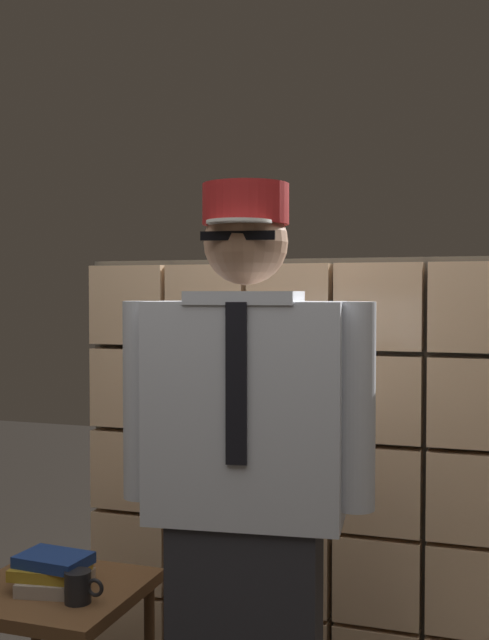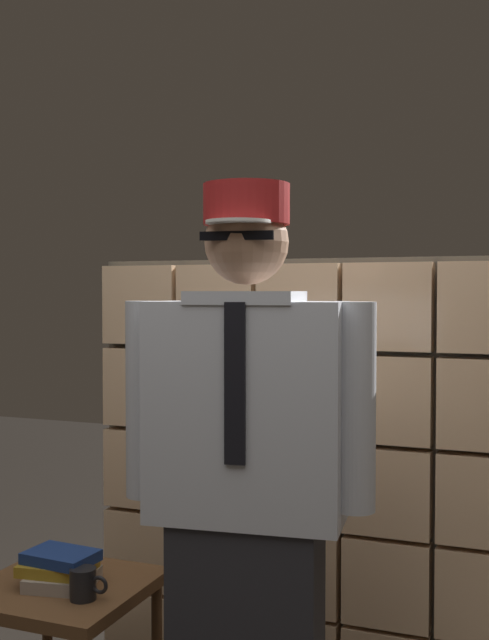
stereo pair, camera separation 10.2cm
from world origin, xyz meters
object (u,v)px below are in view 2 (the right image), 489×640
at_px(book_stack, 61,569).
at_px(side_table, 63,607).
at_px(standing_person, 246,494).
at_px(coffee_mug, 84,584).

bearing_deg(book_stack, side_table, 106.08).
bearing_deg(book_stack, standing_person, -5.08).
bearing_deg(side_table, standing_person, -6.53).
distance_m(standing_person, book_stack, 0.73).
distance_m(standing_person, coffee_mug, 0.61).
xyz_separation_m(book_stack, coffee_mug, (0.13, -0.07, -0.01)).
relative_size(standing_person, side_table, 3.17).
distance_m(book_stack, coffee_mug, 0.15).
xyz_separation_m(standing_person, side_table, (-0.66, 0.08, -0.44)).
distance_m(standing_person, side_table, 0.80).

